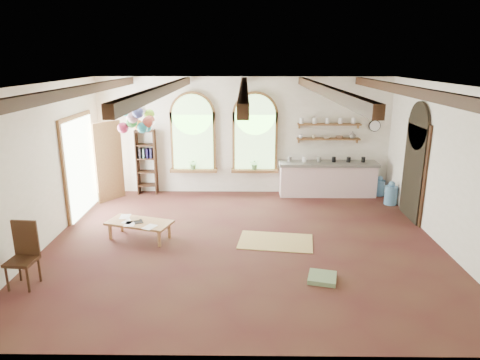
{
  "coord_description": "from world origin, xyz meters",
  "views": [
    {
      "loc": [
        0.02,
        -8.15,
        3.68
      ],
      "look_at": [
        -0.08,
        0.6,
        1.17
      ],
      "focal_mm": 32.0,
      "sensor_mm": 36.0,
      "label": 1
    }
  ],
  "objects_px": {
    "kitchen_counter": "(327,179)",
    "side_chair": "(24,268)",
    "coffee_table": "(139,224)",
    "balloon_cluster": "(138,120)"
  },
  "relations": [
    {
      "from": "kitchen_counter",
      "to": "side_chair",
      "type": "bearing_deg",
      "value": -140.09
    },
    {
      "from": "kitchen_counter",
      "to": "side_chair",
      "type": "relative_size",
      "value": 2.44
    },
    {
      "from": "coffee_table",
      "to": "balloon_cluster",
      "type": "relative_size",
      "value": 1.27
    },
    {
      "from": "side_chair",
      "to": "balloon_cluster",
      "type": "xyz_separation_m",
      "value": [
        1.24,
        3.27,
        2.02
      ]
    },
    {
      "from": "kitchen_counter",
      "to": "coffee_table",
      "type": "height_order",
      "value": "kitchen_counter"
    },
    {
      "from": "kitchen_counter",
      "to": "coffee_table",
      "type": "relative_size",
      "value": 1.83
    },
    {
      "from": "coffee_table",
      "to": "kitchen_counter",
      "type": "bearing_deg",
      "value": 34.02
    },
    {
      "from": "kitchen_counter",
      "to": "coffee_table",
      "type": "bearing_deg",
      "value": -145.98
    },
    {
      "from": "kitchen_counter",
      "to": "side_chair",
      "type": "distance_m",
      "value": 7.76
    },
    {
      "from": "balloon_cluster",
      "to": "kitchen_counter",
      "type": "bearing_deg",
      "value": 19.91
    }
  ]
}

